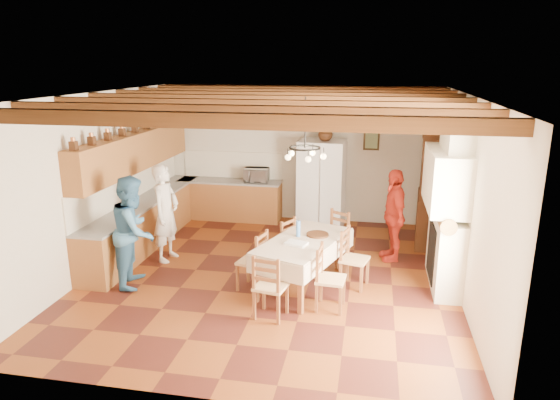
% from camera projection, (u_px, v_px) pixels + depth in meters
% --- Properties ---
extents(floor, '(6.00, 6.50, 0.02)m').
position_uv_depth(floor, '(271.00, 276.00, 8.42)').
color(floor, '#451A12').
rests_on(floor, ground).
extents(ceiling, '(6.00, 6.50, 0.02)m').
position_uv_depth(ceiling, '(270.00, 94.00, 7.61)').
color(ceiling, silver).
rests_on(ceiling, ground).
extents(wall_back, '(6.00, 0.02, 3.00)m').
position_uv_depth(wall_back, '(300.00, 154.00, 11.10)').
color(wall_back, beige).
rests_on(wall_back, ground).
extents(wall_front, '(6.00, 0.02, 3.00)m').
position_uv_depth(wall_front, '(204.00, 270.00, 4.93)').
color(wall_front, beige).
rests_on(wall_front, ground).
extents(wall_left, '(0.02, 6.50, 3.00)m').
position_uv_depth(wall_left, '(99.00, 182.00, 8.55)').
color(wall_left, beige).
rests_on(wall_left, ground).
extents(wall_right, '(0.02, 6.50, 3.00)m').
position_uv_depth(wall_right, '(467.00, 199.00, 7.48)').
color(wall_right, beige).
rests_on(wall_right, ground).
extents(ceiling_beams, '(6.00, 6.30, 0.16)m').
position_uv_depth(ceiling_beams, '(270.00, 101.00, 7.63)').
color(ceiling_beams, '#38200E').
rests_on(ceiling_beams, ground).
extents(lower_cabinets_left, '(0.60, 4.30, 0.86)m').
position_uv_depth(lower_cabinets_left, '(147.00, 223.00, 9.77)').
color(lower_cabinets_left, brown).
rests_on(lower_cabinets_left, ground).
extents(lower_cabinets_back, '(2.30, 0.60, 0.86)m').
position_uv_depth(lower_cabinets_back, '(230.00, 200.00, 11.37)').
color(lower_cabinets_back, brown).
rests_on(lower_cabinets_back, ground).
extents(countertop_left, '(0.62, 4.30, 0.04)m').
position_uv_depth(countertop_left, '(145.00, 201.00, 9.65)').
color(countertop_left, slate).
rests_on(countertop_left, lower_cabinets_left).
extents(countertop_back, '(2.34, 0.62, 0.04)m').
position_uv_depth(countertop_back, '(230.00, 181.00, 11.25)').
color(countertop_back, slate).
rests_on(countertop_back, lower_cabinets_back).
extents(backsplash_left, '(0.03, 4.30, 0.60)m').
position_uv_depth(backsplash_left, '(130.00, 184.00, 9.62)').
color(backsplash_left, beige).
rests_on(backsplash_left, ground).
extents(backsplash_back, '(2.30, 0.03, 0.60)m').
position_uv_depth(backsplash_back, '(233.00, 165.00, 11.43)').
color(backsplash_back, beige).
rests_on(backsplash_back, ground).
extents(upper_cabinets, '(0.35, 4.20, 0.70)m').
position_uv_depth(upper_cabinets, '(135.00, 151.00, 9.41)').
color(upper_cabinets, brown).
rests_on(upper_cabinets, ground).
extents(fireplace, '(0.56, 1.60, 2.80)m').
position_uv_depth(fireplace, '(444.00, 201.00, 7.74)').
color(fireplace, beige).
rests_on(fireplace, ground).
extents(wall_picture, '(0.34, 0.03, 0.42)m').
position_uv_depth(wall_picture, '(371.00, 140.00, 10.70)').
color(wall_picture, black).
rests_on(wall_picture, ground).
extents(refrigerator, '(1.00, 0.85, 1.90)m').
position_uv_depth(refrigerator, '(322.00, 184.00, 10.66)').
color(refrigerator, white).
rests_on(refrigerator, floor).
extents(hutch, '(0.61, 1.27, 2.23)m').
position_uv_depth(hutch, '(432.00, 189.00, 9.63)').
color(hutch, '#331D0D').
rests_on(hutch, floor).
extents(dining_table, '(1.47, 2.02, 0.80)m').
position_uv_depth(dining_table, '(304.00, 245.00, 7.82)').
color(dining_table, beige).
rests_on(dining_table, floor).
extents(chandelier, '(0.47, 0.47, 0.03)m').
position_uv_depth(chandelier, '(305.00, 148.00, 7.41)').
color(chandelier, black).
rests_on(chandelier, ground).
extents(chair_left_near, '(0.49, 0.50, 0.96)m').
position_uv_depth(chair_left_near, '(252.00, 260.00, 7.82)').
color(chair_left_near, brown).
rests_on(chair_left_near, floor).
extents(chair_left_far, '(0.55, 0.56, 0.96)m').
position_uv_depth(chair_left_far, '(280.00, 244.00, 8.52)').
color(chair_left_far, brown).
rests_on(chair_left_far, floor).
extents(chair_right_near, '(0.43, 0.45, 0.96)m').
position_uv_depth(chair_right_near, '(331.00, 278.00, 7.18)').
color(chair_right_near, brown).
rests_on(chair_right_near, floor).
extents(chair_right_far, '(0.49, 0.51, 0.96)m').
position_uv_depth(chair_right_far, '(355.00, 258.00, 7.89)').
color(chair_right_far, brown).
rests_on(chair_right_far, floor).
extents(chair_end_near, '(0.49, 0.47, 0.96)m').
position_uv_depth(chair_end_near, '(271.00, 285.00, 6.94)').
color(chair_end_near, brown).
rests_on(chair_end_near, floor).
extents(chair_end_far, '(0.57, 0.56, 0.96)m').
position_uv_depth(chair_end_far, '(334.00, 238.00, 8.78)').
color(chair_end_far, brown).
rests_on(chair_end_far, floor).
extents(person_man, '(0.49, 0.69, 1.76)m').
position_uv_depth(person_man, '(166.00, 213.00, 8.89)').
color(person_man, silver).
rests_on(person_man, floor).
extents(person_woman_blue, '(0.84, 0.99, 1.79)m').
position_uv_depth(person_woman_blue, '(134.00, 231.00, 7.91)').
color(person_woman_blue, teal).
rests_on(person_woman_blue, floor).
extents(person_woman_red, '(0.60, 1.04, 1.68)m').
position_uv_depth(person_woman_red, '(394.00, 215.00, 8.92)').
color(person_woman_red, red).
rests_on(person_woman_red, floor).
extents(microwave, '(0.57, 0.41, 0.30)m').
position_uv_depth(microwave, '(257.00, 175.00, 11.09)').
color(microwave, silver).
rests_on(microwave, countertop_back).
extents(fridge_vase, '(0.37, 0.37, 0.32)m').
position_uv_depth(fridge_vase, '(326.00, 133.00, 10.35)').
color(fridge_vase, '#331D0D').
rests_on(fridge_vase, refrigerator).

